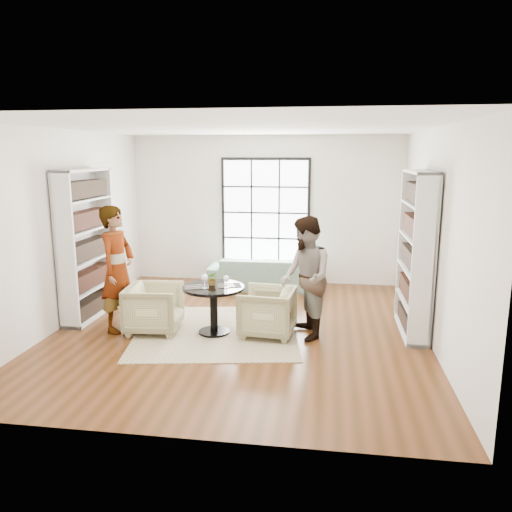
% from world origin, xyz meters
% --- Properties ---
extents(ground, '(6.00, 6.00, 0.00)m').
position_xyz_m(ground, '(0.00, 0.00, 0.00)').
color(ground, '#592D15').
extents(room_shell, '(6.00, 6.01, 6.00)m').
position_xyz_m(room_shell, '(0.00, 0.54, 1.26)').
color(room_shell, silver).
rests_on(room_shell, ground).
extents(rug, '(2.74, 2.74, 0.01)m').
position_xyz_m(rug, '(-0.35, -0.13, 0.01)').
color(rug, tan).
rests_on(rug, ground).
extents(pedestal_table, '(0.91, 0.91, 0.73)m').
position_xyz_m(pedestal_table, '(-0.36, -0.21, 0.53)').
color(pedestal_table, black).
rests_on(pedestal_table, ground).
extents(sofa, '(2.16, 0.90, 0.62)m').
position_xyz_m(sofa, '(0.03, 2.45, 0.31)').
color(sofa, gray).
rests_on(sofa, ground).
extents(armchair_left, '(0.86, 0.84, 0.72)m').
position_xyz_m(armchair_left, '(-1.27, -0.25, 0.36)').
color(armchair_left, tan).
rests_on(armchair_left, ground).
extents(armchair_right, '(0.85, 0.83, 0.71)m').
position_xyz_m(armchair_right, '(0.43, -0.16, 0.36)').
color(armchair_right, tan).
rests_on(armchair_right, ground).
extents(person_left, '(0.55, 0.75, 1.89)m').
position_xyz_m(person_left, '(-1.82, -0.25, 0.95)').
color(person_left, gray).
rests_on(person_left, ground).
extents(person_right, '(0.90, 1.03, 1.78)m').
position_xyz_m(person_right, '(0.98, -0.16, 0.89)').
color(person_right, gray).
rests_on(person_right, ground).
extents(placemat_left, '(0.41, 0.36, 0.01)m').
position_xyz_m(placemat_left, '(-0.59, -0.30, 0.73)').
color(placemat_left, '#282622').
rests_on(placemat_left, pedestal_table).
extents(placemat_right, '(0.41, 0.36, 0.01)m').
position_xyz_m(placemat_right, '(-0.14, -0.14, 0.73)').
color(placemat_right, '#282622').
rests_on(placemat_right, pedestal_table).
extents(cutlery_left, '(0.20, 0.25, 0.01)m').
position_xyz_m(cutlery_left, '(-0.59, -0.30, 0.74)').
color(cutlery_left, silver).
rests_on(cutlery_left, placemat_left).
extents(cutlery_right, '(0.20, 0.25, 0.01)m').
position_xyz_m(cutlery_right, '(-0.14, -0.14, 0.74)').
color(cutlery_right, silver).
rests_on(cutlery_right, placemat_right).
extents(wine_glass_left, '(0.10, 0.10, 0.21)m').
position_xyz_m(wine_glass_left, '(-0.46, -0.35, 0.88)').
color(wine_glass_left, silver).
rests_on(wine_glass_left, pedestal_table).
extents(wine_glass_right, '(0.09, 0.09, 0.19)m').
position_xyz_m(wine_glass_right, '(-0.15, -0.28, 0.86)').
color(wine_glass_right, silver).
rests_on(wine_glass_right, pedestal_table).
extents(flower_centerpiece, '(0.19, 0.16, 0.21)m').
position_xyz_m(flower_centerpiece, '(-0.39, -0.14, 0.83)').
color(flower_centerpiece, gray).
rests_on(flower_centerpiece, pedestal_table).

